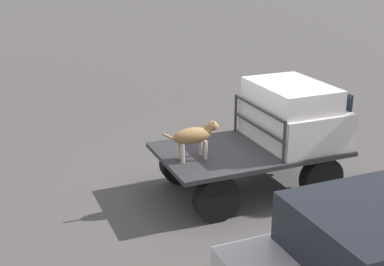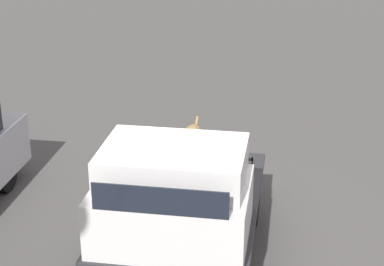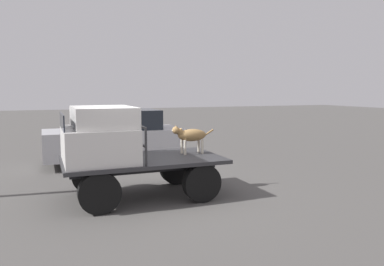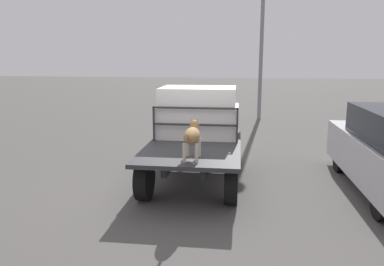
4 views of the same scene
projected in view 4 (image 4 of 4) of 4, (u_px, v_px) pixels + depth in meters
ground_plane at (194, 183)px, 8.13m from camera, size 80.00×80.00×0.00m
flatbed_truck at (194, 156)px, 8.01m from camera, size 3.42×1.97×0.87m
truck_cab at (199, 112)px, 8.73m from camera, size 1.43×1.85×1.14m
truck_headboard at (195, 119)px, 8.01m from camera, size 0.04×1.85×0.76m
dog at (192, 135)px, 6.73m from camera, size 1.07×0.29×0.69m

